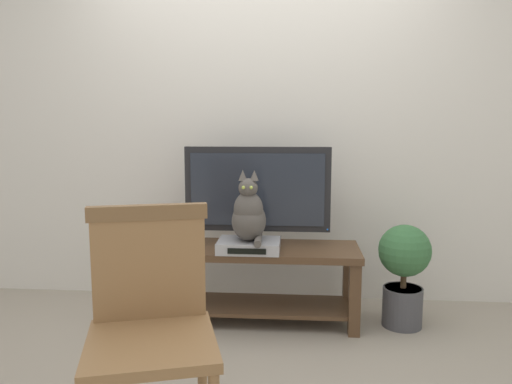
{
  "coord_description": "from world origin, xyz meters",
  "views": [
    {
      "loc": [
        0.25,
        -2.52,
        1.29
      ],
      "look_at": [
        0.0,
        0.55,
        0.86
      ],
      "focal_mm": 35.05,
      "sensor_mm": 36.0,
      "label": 1
    }
  ],
  "objects_px": {
    "media_box": "(249,246)",
    "cat": "(249,215)",
    "potted_plant": "(404,269)",
    "wooden_chair": "(150,314)",
    "book_stack": "(179,235)",
    "tv": "(258,192)",
    "tv_stand": "(257,271)"
  },
  "relations": [
    {
      "from": "wooden_chair",
      "to": "tv_stand",
      "type": "bearing_deg",
      "value": 77.13
    },
    {
      "from": "tv",
      "to": "book_stack",
      "type": "bearing_deg",
      "value": -170.6
    },
    {
      "from": "tv_stand",
      "to": "book_stack",
      "type": "height_order",
      "value": "book_stack"
    },
    {
      "from": "cat",
      "to": "book_stack",
      "type": "bearing_deg",
      "value": 164.52
    },
    {
      "from": "media_box",
      "to": "cat",
      "type": "distance_m",
      "value": 0.2
    },
    {
      "from": "cat",
      "to": "media_box",
      "type": "bearing_deg",
      "value": 94.48
    },
    {
      "from": "tv_stand",
      "to": "cat",
      "type": "bearing_deg",
      "value": -107.82
    },
    {
      "from": "book_stack",
      "to": "potted_plant",
      "type": "xyz_separation_m",
      "value": [
        1.44,
        -0.02,
        -0.18
      ]
    },
    {
      "from": "media_box",
      "to": "potted_plant",
      "type": "bearing_deg",
      "value": 5.56
    },
    {
      "from": "media_box",
      "to": "book_stack",
      "type": "distance_m",
      "value": 0.48
    },
    {
      "from": "tv_stand",
      "to": "media_box",
      "type": "bearing_deg",
      "value": -110.62
    },
    {
      "from": "wooden_chair",
      "to": "cat",
      "type": "bearing_deg",
      "value": 77.63
    },
    {
      "from": "wooden_chair",
      "to": "media_box",
      "type": "bearing_deg",
      "value": 77.82
    },
    {
      "from": "wooden_chair",
      "to": "potted_plant",
      "type": "relative_size",
      "value": 1.47
    },
    {
      "from": "tv",
      "to": "wooden_chair",
      "type": "xyz_separation_m",
      "value": [
        -0.3,
        -1.42,
        -0.27
      ]
    },
    {
      "from": "tv_stand",
      "to": "tv",
      "type": "height_order",
      "value": "tv"
    },
    {
      "from": "wooden_chair",
      "to": "potted_plant",
      "type": "bearing_deg",
      "value": 46.84
    },
    {
      "from": "tv",
      "to": "tv_stand",
      "type": "bearing_deg",
      "value": -90.02
    },
    {
      "from": "wooden_chair",
      "to": "potted_plant",
      "type": "distance_m",
      "value": 1.82
    },
    {
      "from": "tv_stand",
      "to": "potted_plant",
      "type": "distance_m",
      "value": 0.93
    },
    {
      "from": "book_stack",
      "to": "tv_stand",
      "type": "bearing_deg",
      "value": -1.2
    },
    {
      "from": "cat",
      "to": "potted_plant",
      "type": "distance_m",
      "value": 1.04
    },
    {
      "from": "tv_stand",
      "to": "wooden_chair",
      "type": "xyz_separation_m",
      "value": [
        -0.3,
        -1.33,
        0.23
      ]
    },
    {
      "from": "media_box",
      "to": "cat",
      "type": "height_order",
      "value": "cat"
    },
    {
      "from": "media_box",
      "to": "wooden_chair",
      "type": "bearing_deg",
      "value": -102.18
    },
    {
      "from": "wooden_chair",
      "to": "potted_plant",
      "type": "height_order",
      "value": "wooden_chair"
    },
    {
      "from": "wooden_chair",
      "to": "potted_plant",
      "type": "xyz_separation_m",
      "value": [
        1.24,
        1.32,
        -0.19
      ]
    },
    {
      "from": "tv_stand",
      "to": "book_stack",
      "type": "bearing_deg",
      "value": 178.8
    },
    {
      "from": "media_box",
      "to": "potted_plant",
      "type": "height_order",
      "value": "potted_plant"
    },
    {
      "from": "tv_stand",
      "to": "media_box",
      "type": "relative_size",
      "value": 3.43
    },
    {
      "from": "book_stack",
      "to": "potted_plant",
      "type": "height_order",
      "value": "potted_plant"
    },
    {
      "from": "cat",
      "to": "potted_plant",
      "type": "relative_size",
      "value": 0.67
    }
  ]
}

